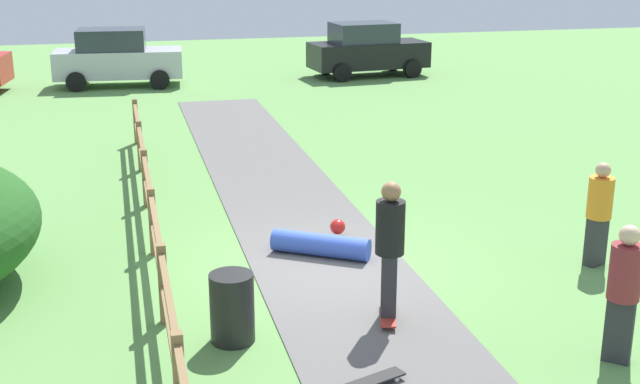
{
  "coord_description": "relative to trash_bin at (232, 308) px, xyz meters",
  "views": [
    {
      "loc": [
        -3.02,
        -11.57,
        4.9
      ],
      "look_at": [
        0.02,
        0.78,
        1.0
      ],
      "focal_mm": 47.06,
      "sensor_mm": 36.0,
      "label": 1
    }
  ],
  "objects": [
    {
      "name": "ground_plane",
      "position": [
        1.8,
        2.01,
        -0.45
      ],
      "size": [
        60.0,
        60.0,
        0.0
      ],
      "primitive_type": "plane",
      "color": "#60934C"
    },
    {
      "name": "asphalt_path",
      "position": [
        1.8,
        2.01,
        -0.44
      ],
      "size": [
        2.4,
        28.0,
        0.02
      ],
      "primitive_type": "cube",
      "color": "#605E5B",
      "rests_on": "ground_plane"
    },
    {
      "name": "wooden_fence",
      "position": [
        -0.8,
        2.01,
        0.22
      ],
      "size": [
        0.12,
        18.12,
        1.1
      ],
      "color": "olive",
      "rests_on": "ground_plane"
    },
    {
      "name": "trash_bin",
      "position": [
        0.0,
        0.0,
        0.0
      ],
      "size": [
        0.56,
        0.56,
        0.9
      ],
      "primitive_type": "cylinder",
      "color": "black",
      "rests_on": "ground_plane"
    },
    {
      "name": "skater_riding",
      "position": [
        2.08,
        0.09,
        0.64
      ],
      "size": [
        0.48,
        0.82,
        1.9
      ],
      "color": "#B23326",
      "rests_on": "asphalt_path"
    },
    {
      "name": "skater_fallen",
      "position": [
        1.8,
        2.6,
        -0.25
      ],
      "size": [
        1.53,
        1.48,
        0.36
      ],
      "color": "blue",
      "rests_on": "asphalt_path"
    },
    {
      "name": "skateboard_loose",
      "position": [
        1.38,
        -1.52,
        -0.36
      ],
      "size": [
        0.82,
        0.46,
        0.08
      ],
      "color": "black",
      "rests_on": "asphalt_path"
    },
    {
      "name": "bystander_maroon",
      "position": [
        4.41,
        -1.61,
        0.5
      ],
      "size": [
        0.54,
        0.54,
        1.72
      ],
      "color": "#2D2D33",
      "rests_on": "ground_plane"
    },
    {
      "name": "bystander_orange",
      "position": [
        5.82,
        1.2,
        0.45
      ],
      "size": [
        0.5,
        0.5,
        1.64
      ],
      "color": "#2D2D33",
      "rests_on": "ground_plane"
    },
    {
      "name": "parked_car_silver",
      "position": [
        -1.11,
        19.53,
        0.51
      ],
      "size": [
        4.33,
        2.27,
        1.92
      ],
      "color": "#B7B7BC",
      "rests_on": "ground_plane"
    },
    {
      "name": "parked_car_black",
      "position": [
        7.68,
        19.52,
        0.51
      ],
      "size": [
        4.35,
        2.32,
        1.92
      ],
      "color": "black",
      "rests_on": "ground_plane"
    }
  ]
}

